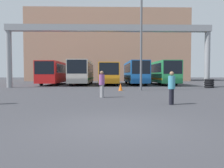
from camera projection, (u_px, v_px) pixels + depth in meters
ground_plane at (116, 127)px, 6.04m from camera, size 200.00×200.00×0.00m
building_backdrop at (108, 48)px, 52.70m from camera, size 35.99×12.00×15.83m
overhead_gantry at (109, 36)px, 24.19m from camera, size 22.71×0.80×6.93m
bus_slot_0 at (55, 72)px, 31.72m from camera, size 2.58×11.35×3.15m
bus_slot_1 at (82, 71)px, 31.90m from camera, size 2.62×11.54×3.33m
bus_slot_2 at (109, 73)px, 31.83m from camera, size 2.62×11.20×2.99m
bus_slot_3 at (135, 72)px, 31.85m from camera, size 2.45×11.07×3.24m
bus_slot_4 at (162, 72)px, 31.63m from camera, size 2.51×10.44×3.25m
pedestrian_mid_left at (102, 83)px, 13.68m from camera, size 0.35×0.35×1.67m
pedestrian_far_center at (172, 87)px, 10.48m from camera, size 0.33×0.33×1.60m
traffic_cone at (121, 87)px, 19.60m from camera, size 0.38×0.38×0.67m
tire_stack at (209, 83)px, 23.82m from camera, size 1.04×1.04×0.96m
lamp_post at (141, 38)px, 19.83m from camera, size 0.36×0.36×8.74m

